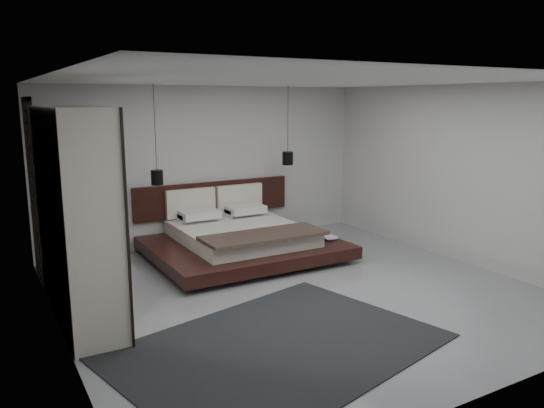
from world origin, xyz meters
TOP-DOWN VIEW (x-y plane):
  - floor at (0.00, 0.00)m, footprint 6.00×6.00m
  - ceiling at (0.00, 0.00)m, footprint 6.00×6.00m
  - wall_back at (0.00, 3.00)m, footprint 6.00×0.00m
  - wall_front at (0.00, -3.00)m, footprint 6.00×0.00m
  - wall_left at (-3.00, 0.00)m, footprint 0.00×6.00m
  - wall_right at (3.00, 0.00)m, footprint 0.00×6.00m
  - lattice_screen at (-2.95, 2.45)m, footprint 0.05×0.90m
  - bed at (0.06, 1.90)m, footprint 2.96×2.47m
  - book_lower at (1.28, 1.22)m, footprint 0.34×0.38m
  - book_upper at (1.26, 1.19)m, footprint 0.26×0.32m
  - pendant_left at (-1.15, 2.38)m, footprint 0.19×0.19m
  - pendant_right at (1.28, 2.38)m, footprint 0.19×0.19m
  - wardrobe at (-2.70, 0.70)m, footprint 0.60×2.54m
  - rug at (-1.07, -1.30)m, footprint 3.75×3.06m

SIDE VIEW (x-z plane):
  - floor at x=0.00m, z-range 0.00..0.00m
  - rug at x=-1.07m, z-range 0.00..0.01m
  - book_lower at x=1.28m, z-range 0.28..0.30m
  - bed at x=0.06m, z-range -0.25..0.85m
  - book_upper at x=1.26m, z-range 0.30..0.33m
  - wardrobe at x=-2.70m, z-range 0.00..2.49m
  - lattice_screen at x=-2.95m, z-range 0.00..2.60m
  - pendant_left at x=-1.15m, z-range 0.56..2.14m
  - wall_back at x=0.00m, z-range -1.60..4.40m
  - wall_front at x=0.00m, z-range -1.60..4.40m
  - wall_left at x=-3.00m, z-range -1.60..4.40m
  - wall_right at x=3.00m, z-range -1.60..4.40m
  - pendant_right at x=1.28m, z-range 0.82..2.22m
  - ceiling at x=0.00m, z-range 2.80..2.80m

